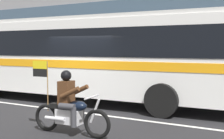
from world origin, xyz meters
TOP-DOWN VIEW (x-y plane):
  - ground_plane at (0.00, 0.00)m, footprint 60.00×60.00m
  - sidewalk_curb at (0.00, 5.10)m, footprint 28.00×3.80m
  - lane_center_stripe at (0.00, -0.60)m, footprint 26.60×0.14m
  - transit_bus at (-0.62, 1.19)m, footprint 13.04×3.04m
  - motorcycle_with_rider at (1.56, -2.71)m, footprint 2.19×0.64m

SIDE VIEW (x-z plane):
  - ground_plane at x=0.00m, z-range 0.00..0.00m
  - lane_center_stripe at x=0.00m, z-range 0.00..0.01m
  - sidewalk_curb at x=0.00m, z-range 0.00..0.15m
  - motorcycle_with_rider at x=1.56m, z-range -0.22..1.55m
  - transit_bus at x=-0.62m, z-range 0.27..3.49m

